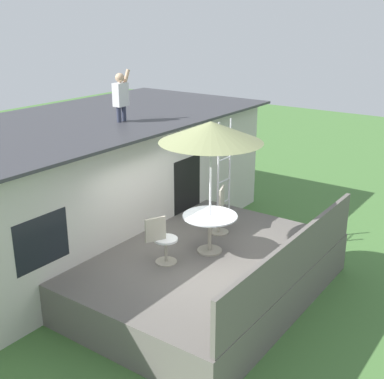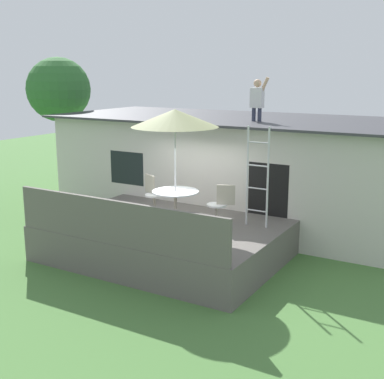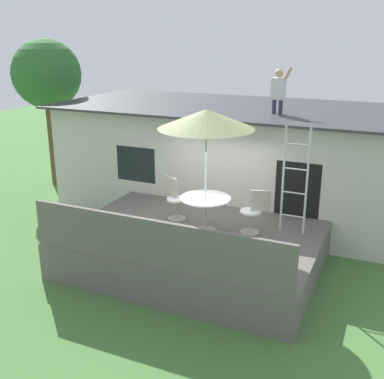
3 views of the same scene
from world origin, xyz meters
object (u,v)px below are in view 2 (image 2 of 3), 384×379
(patio_table, at_px, (175,198))
(patio_umbrella, at_px, (175,118))
(patio_chair_right, at_px, (220,205))
(backyard_tree, at_px, (59,91))
(person_figure, at_px, (257,97))
(step_ladder, at_px, (257,177))
(patio_chair_left, at_px, (153,195))

(patio_table, distance_m, patio_umbrella, 1.76)
(patio_umbrella, distance_m, patio_chair_right, 2.14)
(patio_umbrella, relative_size, backyard_tree, 0.55)
(patio_table, bearing_deg, person_figure, 76.07)
(backyard_tree, bearing_deg, person_figure, -4.38)
(step_ladder, xyz_separation_m, patio_chair_left, (-2.56, -0.29, -0.64))
(step_ladder, bearing_deg, patio_chair_left, -173.48)
(patio_table, distance_m, person_figure, 3.58)
(patio_chair_left, xyz_separation_m, patio_chair_right, (1.84, -0.07, 0.00))
(patio_umbrella, bearing_deg, backyard_tree, 153.32)
(step_ladder, height_order, backyard_tree, backyard_tree)
(patio_table, xyz_separation_m, patio_chair_right, (0.93, 0.36, -0.13))
(step_ladder, relative_size, person_figure, 1.98)
(step_ladder, bearing_deg, patio_chair_right, -152.86)
(person_figure, distance_m, patio_chair_right, 3.32)
(patio_table, height_order, patio_umbrella, patio_umbrella)
(patio_chair_right, relative_size, backyard_tree, 0.20)
(patio_umbrella, relative_size, step_ladder, 1.15)
(patio_table, xyz_separation_m, backyard_tree, (-6.71, 3.37, 2.11))
(patio_chair_left, bearing_deg, patio_umbrella, -0.00)
(step_ladder, distance_m, patio_chair_left, 2.65)
(patio_table, bearing_deg, patio_umbrella, -128.66)
(patio_table, height_order, backyard_tree, backyard_tree)
(step_ladder, distance_m, person_figure, 2.79)
(patio_chair_right, xyz_separation_m, backyard_tree, (-7.64, 3.01, 2.24))
(person_figure, bearing_deg, patio_chair_left, -124.13)
(step_ladder, xyz_separation_m, person_figure, (-0.95, 2.08, 1.59))
(person_figure, xyz_separation_m, patio_chair_left, (-1.61, -2.37, -2.24))
(patio_table, distance_m, patio_chair_left, 1.02)
(patio_table, bearing_deg, backyard_tree, 153.32)
(backyard_tree, bearing_deg, step_ladder, -17.60)
(patio_chair_right, distance_m, backyard_tree, 8.51)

